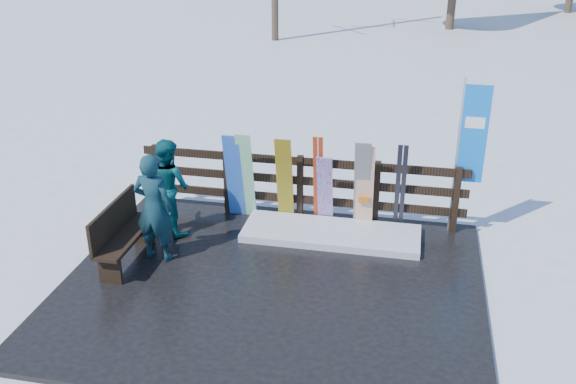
% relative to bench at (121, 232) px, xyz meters
% --- Properties ---
extents(ground, '(700.00, 700.00, 0.00)m').
position_rel_bench_xyz_m(ground, '(2.35, -0.17, -0.60)').
color(ground, white).
rests_on(ground, ground).
extents(deck, '(6.00, 5.00, 0.08)m').
position_rel_bench_xyz_m(deck, '(2.35, -0.17, -0.56)').
color(deck, black).
rests_on(deck, ground).
extents(fence, '(5.60, 0.10, 1.15)m').
position_rel_bench_xyz_m(fence, '(2.35, 2.03, 0.14)').
color(fence, black).
rests_on(fence, deck).
extents(snow_patch, '(2.89, 1.00, 0.12)m').
position_rel_bench_xyz_m(snow_patch, '(2.98, 1.43, -0.46)').
color(snow_patch, white).
rests_on(snow_patch, deck).
extents(bench, '(0.41, 1.50, 0.97)m').
position_rel_bench_xyz_m(bench, '(0.00, 0.00, 0.00)').
color(bench, black).
rests_on(bench, deck).
extents(snowboard_0, '(0.29, 0.32, 1.56)m').
position_rel_bench_xyz_m(snowboard_0, '(1.25, 1.81, 0.26)').
color(snowboard_0, blue).
rests_on(snowboard_0, deck).
extents(snowboard_1, '(0.26, 0.34, 1.59)m').
position_rel_bench_xyz_m(snowboard_1, '(1.45, 1.81, 0.28)').
color(snowboard_1, white).
rests_on(snowboard_1, deck).
extents(snowboard_2, '(0.27, 0.36, 1.56)m').
position_rel_bench_xyz_m(snowboard_2, '(2.12, 1.81, 0.27)').
color(snowboard_2, yellow).
rests_on(snowboard_2, deck).
extents(snowboard_3, '(0.26, 0.40, 1.31)m').
position_rel_bench_xyz_m(snowboard_3, '(2.81, 1.81, 0.14)').
color(snowboard_3, silver).
rests_on(snowboard_3, deck).
extents(snowboard_4, '(0.26, 0.33, 1.59)m').
position_rel_bench_xyz_m(snowboard_4, '(3.42, 1.81, 0.28)').
color(snowboard_4, black).
rests_on(snowboard_4, deck).
extents(snowboard_5, '(0.29, 0.25, 1.52)m').
position_rel_bench_xyz_m(snowboard_5, '(3.47, 1.81, 0.25)').
color(snowboard_5, white).
rests_on(snowboard_5, deck).
extents(ski_pair_a, '(0.16, 0.30, 1.61)m').
position_rel_bench_xyz_m(ski_pair_a, '(2.68, 1.88, 0.29)').
color(ski_pair_a, '#B53616').
rests_on(ski_pair_a, deck).
extents(ski_pair_b, '(0.17, 0.31, 1.57)m').
position_rel_bench_xyz_m(ski_pair_b, '(4.04, 1.88, 0.27)').
color(ski_pair_b, black).
rests_on(ski_pair_b, deck).
extents(rental_flag, '(0.45, 0.04, 2.60)m').
position_rel_bench_xyz_m(rental_flag, '(5.05, 2.08, 1.09)').
color(rental_flag, silver).
rests_on(rental_flag, deck).
extents(person_front, '(0.66, 0.46, 1.72)m').
position_rel_bench_xyz_m(person_front, '(0.46, 0.22, 0.34)').
color(person_front, '#164B47').
rests_on(person_front, deck).
extents(person_back, '(0.98, 0.91, 1.61)m').
position_rel_bench_xyz_m(person_back, '(0.33, 1.12, 0.29)').
color(person_back, '#0D555B').
rests_on(person_back, deck).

